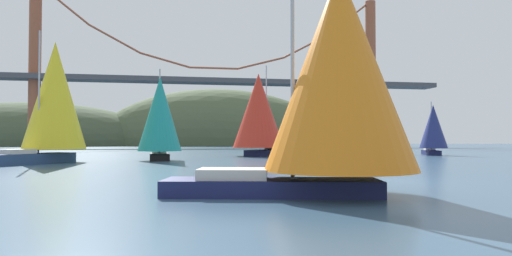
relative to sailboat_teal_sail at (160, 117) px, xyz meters
name	(u,v)px	position (x,y,z in m)	size (l,w,h in m)	color
ground_plane	(383,181)	(11.07, -22.38, -4.07)	(360.00, 360.00, 0.00)	#385670
headland_left	(33,146)	(-43.93, 112.62, -4.07)	(84.43, 44.00, 28.10)	#425138
headland_center	(218,145)	(16.07, 112.62, -4.07)	(82.71, 44.00, 38.99)	#4C5B3D
suspension_bridge	(214,76)	(11.07, 72.62, 14.40)	(122.27, 6.00, 40.38)	brown
sailboat_teal_sail	(160,117)	(0.00, 0.00, 0.00)	(4.20, 7.35, 8.70)	black
sailboat_orange_sail	(336,75)	(6.90, -27.42, 0.11)	(9.27, 6.25, 9.08)	#191E4C
sailboat_scarlet_sail	(259,112)	(11.11, 9.52, 1.09)	(9.60, 9.91, 10.95)	#191E4C
sailboat_navy_sail	(433,129)	(33.12, 8.83, -0.74)	(4.58, 6.69, 6.81)	#191E4C
sailboat_yellow_sail	(53,99)	(-8.74, -2.04, 1.33)	(7.76, 9.20, 10.87)	navy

